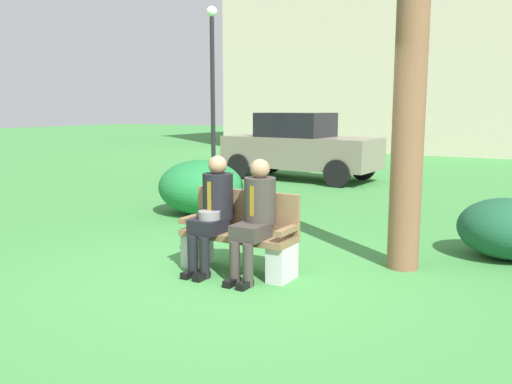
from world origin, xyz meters
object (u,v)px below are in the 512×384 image
parked_car_near (300,146)px  street_lamp (213,80)px  park_bench (240,237)px  shrub_mid_lawn (508,229)px  seated_man_left (213,208)px  building_backdrop (410,17)px  seated_man_right (256,213)px  shrub_near_bench (201,187)px

parked_car_near → street_lamp: bearing=-118.6°
park_bench → shrub_mid_lawn: bearing=39.8°
shrub_mid_lawn → street_lamp: (-6.53, 3.14, 2.07)m
seated_man_left → parked_car_near: size_ratio=0.33×
building_backdrop → seated_man_right: bearing=-79.2°
parked_car_near → building_backdrop: bearing=92.6°
park_bench → shrub_near_bench: size_ratio=0.88×
seated_man_right → building_backdrop: bearing=100.8°
parked_car_near → building_backdrop: 12.74m
shrub_near_bench → parked_car_near: (-0.53, 4.93, 0.37)m
seated_man_right → building_backdrop: (-3.67, 19.26, 4.95)m
shrub_near_bench → building_backdrop: bearing=93.7°
street_lamp → building_backdrop: bearing=87.4°
shrub_near_bench → building_backdrop: (-1.07, 16.71, 5.20)m
shrub_mid_lawn → park_bench: bearing=-140.2°
shrub_mid_lawn → parked_car_near: (-5.37, 5.26, 0.47)m
park_bench → seated_man_right: (0.27, -0.12, 0.32)m
seated_man_right → shrub_near_bench: 3.65m
street_lamp → building_backdrop: size_ratio=0.26×
seated_man_right → parked_car_near: 8.11m
seated_man_right → shrub_near_bench: seated_man_right is taller
seated_man_right → shrub_mid_lawn: size_ratio=1.09×
seated_man_left → parked_car_near: (-2.59, 7.48, 0.12)m
parked_car_near → street_lamp: 2.90m
park_bench → shrub_mid_lawn: park_bench is taller
shrub_near_bench → shrub_mid_lawn: bearing=-4.0°
shrub_mid_lawn → parked_car_near: parked_car_near is taller
shrub_near_bench → parked_car_near: 4.97m
seated_man_left → building_backdrop: building_backdrop is taller
seated_man_right → shrub_near_bench: size_ratio=0.86×
seated_man_left → seated_man_right: (0.54, 0.00, -0.00)m
building_backdrop → park_bench: bearing=-79.9°
park_bench → building_backdrop: bearing=100.1°
seated_man_left → shrub_mid_lawn: (2.78, 2.22, -0.35)m
park_bench → shrub_mid_lawn: 3.27m
seated_man_right → building_backdrop: 20.22m
park_bench → street_lamp: size_ratio=0.33×
seated_man_right → shrub_mid_lawn: seated_man_right is taller
building_backdrop → seated_man_left: bearing=-80.8°
parked_car_near → seated_man_left: bearing=-70.9°
seated_man_right → shrub_mid_lawn: 3.17m
park_bench → shrub_near_bench: shrub_near_bench is taller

